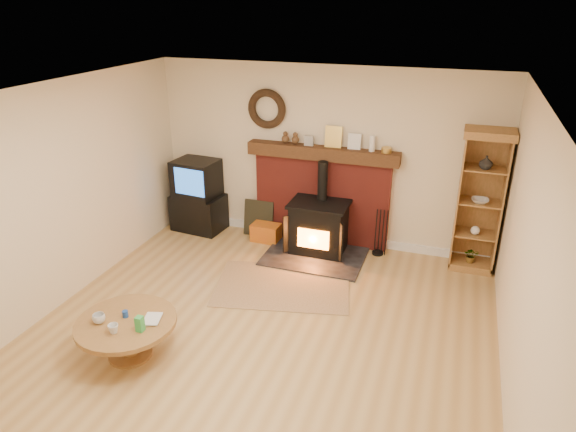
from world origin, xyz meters
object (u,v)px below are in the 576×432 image
at_px(wood_stove, 318,229).
at_px(curio_cabinet, 480,201).
at_px(tv_unit, 198,197).
at_px(coffee_table, 126,328).

bearing_deg(wood_stove, curio_cabinet, 7.54).
relative_size(tv_unit, coffee_table, 1.12).
xyz_separation_m(tv_unit, coffee_table, (0.81, -3.08, -0.19)).
height_order(wood_stove, curio_cabinet, curio_cabinet).
bearing_deg(wood_stove, coffee_table, -112.67).
distance_m(tv_unit, coffee_table, 3.19).
xyz_separation_m(curio_cabinet, coffee_table, (-3.31, -3.16, -0.62)).
distance_m(wood_stove, coffee_table, 3.12).
bearing_deg(tv_unit, wood_stove, -5.45).
height_order(tv_unit, curio_cabinet, curio_cabinet).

